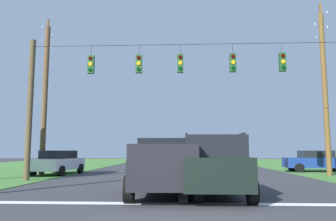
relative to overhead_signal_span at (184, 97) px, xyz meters
name	(u,v)px	position (x,y,z in m)	size (l,w,h in m)	color
stop_bar_stripe	(184,204)	(-0.03, -6.91, -4.20)	(13.39, 0.45, 0.01)	white
lane_dash_0	(184,183)	(-0.03, -0.91, -4.20)	(0.15, 2.50, 0.01)	white
lane_dash_1	(184,173)	(-0.03, 6.25, -4.20)	(0.15, 2.50, 0.01)	white
lane_dash_2	(184,167)	(-0.03, 14.19, -4.20)	(0.15, 2.50, 0.01)	white
overhead_signal_span	(184,97)	(0.00, 0.00, 0.00)	(16.21, 0.31, 7.33)	brown
pickup_truck	(165,166)	(-0.70, -4.93, -3.24)	(2.46, 5.48, 1.95)	black
suv_black	(212,164)	(0.91, -5.46, -3.15)	(2.26, 4.82, 2.05)	black
distant_car_crossing_white	(58,162)	(-7.99, 4.31, -3.42)	(2.33, 4.45, 1.52)	silver
distant_car_oncoming	(178,158)	(-0.58, 17.03, -3.42)	(2.28, 4.43, 1.52)	black
distant_car_far_parked	(316,161)	(9.37, 7.68, -3.42)	(4.37, 2.16, 1.52)	navy
utility_pole_mid_right	(325,88)	(8.73, 4.01, 1.14)	(0.31, 1.96, 10.91)	brown
utility_pole_near_left	(45,96)	(-8.90, 3.97, 0.79)	(0.33, 1.63, 10.14)	brown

